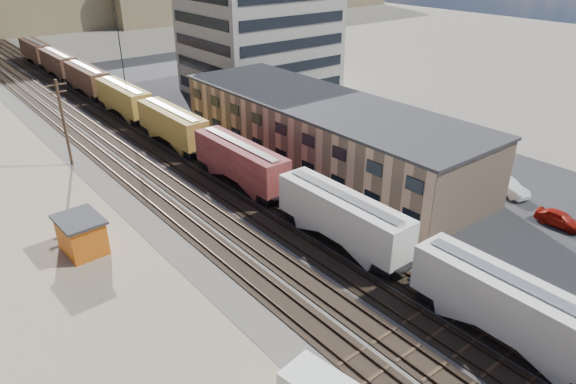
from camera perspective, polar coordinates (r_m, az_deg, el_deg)
ground at (r=36.79m, az=12.76°, el=-14.15°), size 300.00×300.00×0.00m
ballast_bed at (r=74.06m, az=-18.53°, el=6.41°), size 18.00×200.00×0.06m
asphalt_lot at (r=72.28m, az=2.52°, el=7.29°), size 26.00×120.00×0.04m
rail_tracks at (r=73.86m, az=-18.93°, el=6.37°), size 11.40×200.00×0.24m
freight_train at (r=72.83m, az=-15.50°, el=8.80°), size 3.00×119.74×4.46m
warehouse at (r=59.63m, az=3.81°, el=6.78°), size 12.40×40.40×7.25m
office_tower at (r=88.86m, az=-3.15°, el=17.00°), size 22.60×18.60×18.45m
utility_pole_north at (r=62.82m, az=-23.67°, el=7.22°), size 2.20×0.32×10.00m
radio_mast at (r=82.96m, az=-18.15°, el=15.04°), size 1.20×0.16×18.00m
maintenance_shed at (r=45.76m, az=-21.96°, el=-4.39°), size 3.49×4.42×3.13m
parked_car_red at (r=52.66m, az=27.93°, el=-2.66°), size 1.80×4.22×1.42m
parked_car_white at (r=56.95m, az=23.11°, el=0.56°), size 2.58×5.09×1.60m
parked_car_silver at (r=58.17m, az=21.50°, el=1.31°), size 5.22×2.60×1.46m
parked_car_blue at (r=85.28m, az=-7.18°, el=10.58°), size 3.85×5.78×1.48m
parked_car_far at (r=81.52m, az=4.33°, el=9.98°), size 3.35×4.68×1.48m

